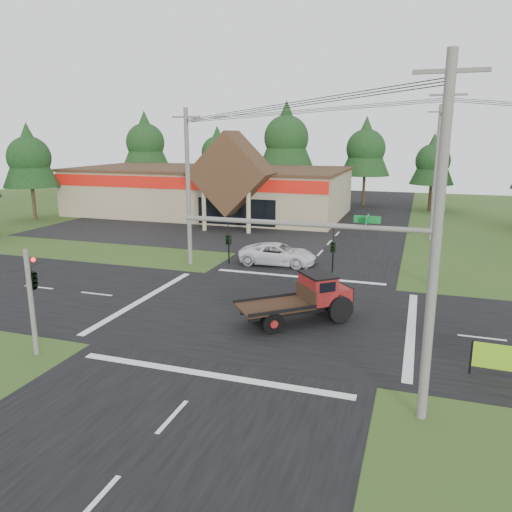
% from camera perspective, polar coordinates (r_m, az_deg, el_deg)
% --- Properties ---
extents(ground, '(120.00, 120.00, 0.00)m').
position_cam_1_polar(ground, '(25.23, 1.12, -6.60)').
color(ground, '#2E4D1B').
rests_on(ground, ground).
extents(road_ns, '(12.00, 120.00, 0.02)m').
position_cam_1_polar(road_ns, '(25.23, 1.12, -6.58)').
color(road_ns, black).
rests_on(road_ns, ground).
extents(road_ew, '(120.00, 12.00, 0.02)m').
position_cam_1_polar(road_ew, '(25.22, 1.12, -6.57)').
color(road_ew, black).
rests_on(road_ew, ground).
extents(parking_apron, '(28.00, 14.00, 0.02)m').
position_cam_1_polar(parking_apron, '(47.42, -8.29, 2.87)').
color(parking_apron, black).
rests_on(parking_apron, ground).
extents(cvs_building, '(30.40, 18.20, 9.19)m').
position_cam_1_polar(cvs_building, '(57.22, -5.18, 7.58)').
color(cvs_building, tan).
rests_on(cvs_building, ground).
extents(traffic_signal_mast, '(8.12, 0.24, 7.00)m').
position_cam_1_polar(traffic_signal_mast, '(15.76, 13.41, -2.53)').
color(traffic_signal_mast, '#595651').
rests_on(traffic_signal_mast, ground).
extents(traffic_signal_corner, '(0.53, 2.48, 4.40)m').
position_cam_1_polar(traffic_signal_corner, '(21.70, -24.32, -1.46)').
color(traffic_signal_corner, '#595651').
rests_on(traffic_signal_corner, ground).
extents(utility_pole_nr, '(2.00, 0.30, 11.00)m').
position_cam_1_polar(utility_pole_nr, '(15.44, 19.88, 1.33)').
color(utility_pole_nr, '#595651').
rests_on(utility_pole_nr, ground).
extents(utility_pole_nw, '(2.00, 0.30, 10.50)m').
position_cam_1_polar(utility_pole_nw, '(34.26, -7.77, 7.90)').
color(utility_pole_nw, '#595651').
rests_on(utility_pole_nw, ground).
extents(utility_pole_ne, '(2.00, 0.30, 11.50)m').
position_cam_1_polar(utility_pole_ne, '(30.77, 20.33, 7.50)').
color(utility_pole_ne, '#595651').
rests_on(utility_pole_ne, ground).
extents(utility_pole_n, '(2.00, 0.30, 11.20)m').
position_cam_1_polar(utility_pole_n, '(44.74, 19.85, 8.99)').
color(utility_pole_n, '#595651').
rests_on(utility_pole_n, ground).
extents(tree_row_a, '(6.72, 6.72, 12.12)m').
position_cam_1_polar(tree_row_a, '(72.74, -12.54, 12.74)').
color(tree_row_a, '#332316').
rests_on(tree_row_a, ground).
extents(tree_row_b, '(5.60, 5.60, 10.10)m').
position_cam_1_polar(tree_row_b, '(70.06, -4.42, 11.90)').
color(tree_row_b, '#332316').
rests_on(tree_row_b, ground).
extents(tree_row_c, '(7.28, 7.28, 13.13)m').
position_cam_1_polar(tree_row_c, '(65.86, 3.48, 13.56)').
color(tree_row_c, '#332316').
rests_on(tree_row_c, ground).
extents(tree_row_d, '(6.16, 6.16, 11.11)m').
position_cam_1_polar(tree_row_d, '(65.02, 12.44, 12.09)').
color(tree_row_d, '#332316').
rests_on(tree_row_d, ground).
extents(tree_row_e, '(5.04, 5.04, 9.09)m').
position_cam_1_polar(tree_row_e, '(62.69, 19.58, 10.37)').
color(tree_row_e, '#332316').
rests_on(tree_row_e, ground).
extents(tree_side_w, '(5.60, 5.60, 10.10)m').
position_cam_1_polar(tree_side_w, '(57.80, -24.52, 10.40)').
color(tree_side_w, '#332316').
rests_on(tree_side_w, ground).
extents(antique_flatbed_truck, '(5.65, 5.25, 2.34)m').
position_cam_1_polar(antique_flatbed_truck, '(23.79, 4.67, -4.92)').
color(antique_flatbed_truck, maroon).
rests_on(antique_flatbed_truck, ground).
extents(white_pickup, '(5.43, 2.78, 1.47)m').
position_cam_1_polar(white_pickup, '(34.56, 2.51, 0.23)').
color(white_pickup, white).
rests_on(white_pickup, ground).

